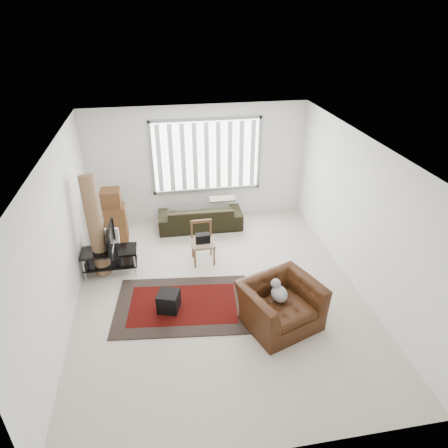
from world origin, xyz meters
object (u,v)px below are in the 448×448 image
object	(u,v)px
tv_stand	(110,257)
sofa	(200,213)
moving_boxes	(115,217)
armchair	(281,302)
side_chair	(203,241)

from	to	relation	value
tv_stand	sofa	bearing A→B (deg)	38.12
tv_stand	moving_boxes	world-z (taller)	moving_boxes
tv_stand	moving_boxes	distance (m)	1.28
moving_boxes	armchair	world-z (taller)	moving_boxes
tv_stand	armchair	xyz separation A→B (m)	(2.79, -1.90, 0.06)
side_chair	sofa	bearing A→B (deg)	84.06
tv_stand	side_chair	size ratio (longest dim) A/B	1.22
sofa	side_chair	xyz separation A→B (m)	(-0.11, -1.38, 0.10)
tv_stand	side_chair	xyz separation A→B (m)	(1.80, 0.12, 0.09)
sofa	side_chair	bearing A→B (deg)	86.63
moving_boxes	armchair	bearing A→B (deg)	-48.89
tv_stand	armchair	bearing A→B (deg)	-34.21
side_chair	armchair	xyz separation A→B (m)	(1.00, -2.01, -0.03)
moving_boxes	sofa	bearing A→B (deg)	7.08
moving_boxes	tv_stand	bearing A→B (deg)	-91.49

